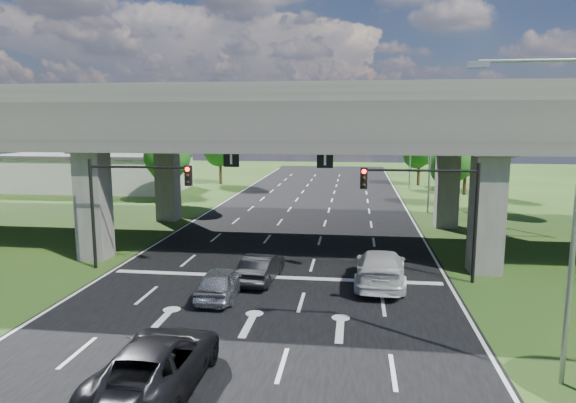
% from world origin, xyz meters
% --- Properties ---
extents(ground, '(160.00, 160.00, 0.00)m').
position_xyz_m(ground, '(0.00, 0.00, 0.00)').
color(ground, '#214114').
rests_on(ground, ground).
extents(road, '(18.00, 120.00, 0.03)m').
position_xyz_m(road, '(0.00, 10.00, 0.01)').
color(road, black).
rests_on(road, ground).
extents(overpass, '(80.00, 15.00, 10.00)m').
position_xyz_m(overpass, '(0.00, 12.00, 7.92)').
color(overpass, '#353230').
rests_on(overpass, ground).
extents(warehouse, '(20.00, 10.00, 4.00)m').
position_xyz_m(warehouse, '(-26.00, 35.00, 2.00)').
color(warehouse, '#9E9E99').
rests_on(warehouse, ground).
extents(signal_right, '(5.76, 0.54, 6.00)m').
position_xyz_m(signal_right, '(7.82, 3.94, 4.19)').
color(signal_right, black).
rests_on(signal_right, ground).
extents(signal_left, '(5.76, 0.54, 6.00)m').
position_xyz_m(signal_left, '(-7.82, 3.94, 4.19)').
color(signal_left, black).
rests_on(signal_left, ground).
extents(streetlight_near, '(3.38, 0.25, 10.00)m').
position_xyz_m(streetlight_near, '(10.10, -6.00, 5.85)').
color(streetlight_near, gray).
rests_on(streetlight_near, ground).
extents(streetlight_far, '(3.38, 0.25, 10.00)m').
position_xyz_m(streetlight_far, '(10.10, 24.00, 5.85)').
color(streetlight_far, gray).
rests_on(streetlight_far, ground).
extents(streetlight_beyond, '(3.38, 0.25, 10.00)m').
position_xyz_m(streetlight_beyond, '(10.10, 40.00, 5.85)').
color(streetlight_beyond, gray).
rests_on(streetlight_beyond, ground).
extents(tree_left_near, '(4.50, 4.50, 7.80)m').
position_xyz_m(tree_left_near, '(-13.95, 26.00, 4.82)').
color(tree_left_near, black).
rests_on(tree_left_near, ground).
extents(tree_left_mid, '(3.91, 3.90, 6.76)m').
position_xyz_m(tree_left_mid, '(-16.95, 34.00, 4.17)').
color(tree_left_mid, black).
rests_on(tree_left_mid, ground).
extents(tree_left_far, '(4.80, 4.80, 8.32)m').
position_xyz_m(tree_left_far, '(-12.95, 42.00, 5.14)').
color(tree_left_far, black).
rests_on(tree_left_far, ground).
extents(tree_right_near, '(4.20, 4.20, 7.28)m').
position_xyz_m(tree_right_near, '(13.05, 28.00, 4.50)').
color(tree_right_near, black).
rests_on(tree_right_near, ground).
extents(tree_right_mid, '(3.91, 3.90, 6.76)m').
position_xyz_m(tree_right_mid, '(16.05, 36.00, 4.17)').
color(tree_right_mid, black).
rests_on(tree_right_mid, ground).
extents(tree_right_far, '(4.50, 4.50, 7.80)m').
position_xyz_m(tree_right_far, '(12.05, 44.00, 4.82)').
color(tree_right_far, black).
rests_on(tree_right_far, ground).
extents(car_silver, '(1.68, 4.16, 1.42)m').
position_xyz_m(car_silver, '(-1.88, 0.14, 0.74)').
color(car_silver, '#AAADB2').
rests_on(car_silver, road).
extents(car_dark, '(1.83, 4.38, 1.41)m').
position_xyz_m(car_dark, '(-0.53, 2.77, 0.73)').
color(car_dark, black).
rests_on(car_dark, road).
extents(car_white, '(2.72, 6.01, 1.71)m').
position_xyz_m(car_white, '(5.40, 3.00, 0.88)').
color(car_white, silver).
rests_on(car_white, road).
extents(car_trailing, '(2.70, 5.85, 1.63)m').
position_xyz_m(car_trailing, '(-1.71, -7.97, 0.84)').
color(car_trailing, black).
rests_on(car_trailing, road).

